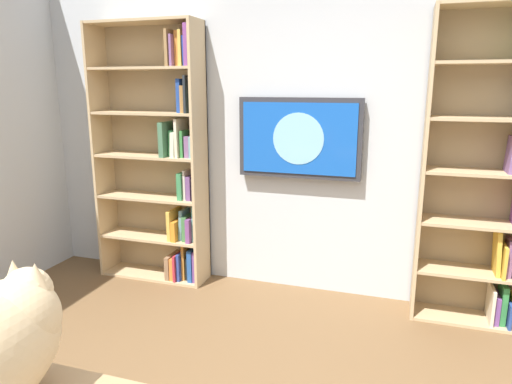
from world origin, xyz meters
name	(u,v)px	position (x,y,z in m)	size (l,w,h in m)	color
wall_back	(305,117)	(0.00, -2.23, 1.35)	(4.52, 0.06, 2.70)	silver
bookshelf_left	(499,176)	(-1.31, -2.06, 1.01)	(0.76, 0.28, 2.07)	tan
bookshelf_right	(163,162)	(1.12, -2.06, 0.99)	(0.91, 0.28, 2.06)	tan
wall_mounted_tv	(299,138)	(0.02, -2.15, 1.20)	(0.92, 0.07, 0.59)	#333338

